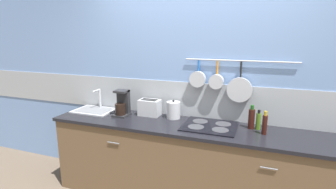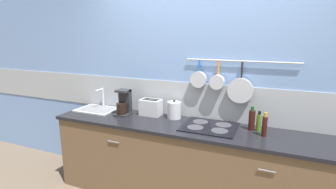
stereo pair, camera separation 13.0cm
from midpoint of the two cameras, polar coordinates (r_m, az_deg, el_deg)
wall_back at (r=2.96m, az=5.80°, el=2.29°), size 7.20×0.15×2.60m
cabinet_base at (r=2.93m, az=3.64°, el=-15.32°), size 3.08×0.57×0.85m
countertop at (r=2.75m, az=3.77°, el=-7.21°), size 3.12×0.60×0.03m
sink_basin at (r=3.40m, az=-16.74°, el=-3.12°), size 0.48×0.35×0.26m
coffee_maker at (r=3.11m, az=-11.14°, el=-2.28°), size 0.16×0.18×0.30m
toaster at (r=3.08m, az=-5.23°, el=-2.85°), size 0.26×0.16×0.19m
kettle at (r=2.97m, az=-0.06°, el=-3.39°), size 0.16×0.16×0.21m
cooktop at (r=2.75m, az=7.74°, el=-6.81°), size 0.55×0.47×0.01m
bottle_sesame_oil at (r=2.75m, az=16.42°, el=-5.00°), size 0.06×0.06×0.24m
bottle_olive_oil at (r=2.75m, az=17.81°, el=-5.48°), size 0.05×0.05×0.20m
bottle_dish_soap at (r=2.63m, az=18.98°, el=-6.15°), size 0.05×0.05×0.23m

